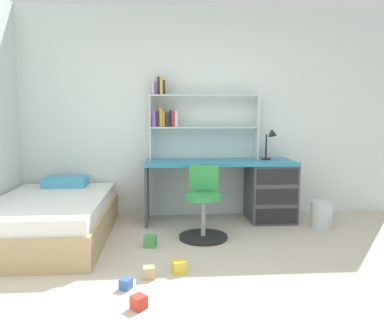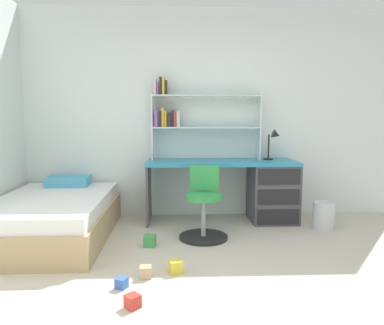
{
  "view_description": "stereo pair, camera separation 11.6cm",
  "coord_description": "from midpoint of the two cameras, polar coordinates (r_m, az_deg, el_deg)",
  "views": [
    {
      "loc": [
        -0.4,
        -2.46,
        1.31
      ],
      "look_at": [
        -0.12,
        1.37,
        0.82
      ],
      "focal_mm": 34.85,
      "sensor_mm": 36.0,
      "label": 1
    },
    {
      "loc": [
        -0.29,
        -2.47,
        1.31
      ],
      "look_at": [
        -0.12,
        1.37,
        0.82
      ],
      "focal_mm": 34.85,
      "sensor_mm": 36.0,
      "label": 2
    }
  ],
  "objects": [
    {
      "name": "desk",
      "position": [
        4.73,
        9.33,
        -3.78
      ],
      "size": [
        1.83,
        0.6,
        0.76
      ],
      "color": "teal",
      "rests_on": "ground_plane"
    },
    {
      "name": "toy_block_red_4",
      "position": [
        2.74,
        -9.43,
        -20.33
      ],
      "size": [
        0.13,
        0.13,
        0.09
      ],
      "primitive_type": "cube",
      "rotation": [
        0.0,
        0.0,
        2.3
      ],
      "color": "red",
      "rests_on": "ground_plane"
    },
    {
      "name": "bookshelf_hutch",
      "position": [
        4.7,
        -1.42,
        7.43
      ],
      "size": [
        1.37,
        0.22,
        1.02
      ],
      "color": "silver",
      "rests_on": "desk"
    },
    {
      "name": "desk_lamp",
      "position": [
        4.77,
        11.44,
        3.47
      ],
      "size": [
        0.2,
        0.17,
        0.38
      ],
      "color": "black",
      "rests_on": "desk"
    },
    {
      "name": "toy_block_green_1",
      "position": [
        3.85,
        -7.29,
        -11.86
      ],
      "size": [
        0.13,
        0.13,
        0.11
      ],
      "primitive_type": "cube",
      "rotation": [
        0.0,
        0.0,
        1.43
      ],
      "color": "#479E51",
      "rests_on": "ground_plane"
    },
    {
      "name": "bed_platform",
      "position": [
        4.27,
        -21.52,
        -8.01
      ],
      "size": [
        1.18,
        1.81,
        0.57
      ],
      "color": "tan",
      "rests_on": "ground_plane"
    },
    {
      "name": "swivel_chair",
      "position": [
        4.03,
        0.9,
        -7.31
      ],
      "size": [
        0.52,
        0.52,
        0.77
      ],
      "color": "black",
      "rests_on": "ground_plane"
    },
    {
      "name": "toy_block_natural_0",
      "position": [
        3.17,
        -7.69,
        -16.33
      ],
      "size": [
        0.1,
        0.1,
        0.09
      ],
      "primitive_type": "cube",
      "rotation": [
        0.0,
        0.0,
        0.06
      ],
      "color": "tan",
      "rests_on": "ground_plane"
    },
    {
      "name": "toy_block_blue_2",
      "position": [
        3.02,
        -11.24,
        -17.77
      ],
      "size": [
        0.11,
        0.11,
        0.08
      ],
      "primitive_type": "cube",
      "rotation": [
        0.0,
        0.0,
        2.69
      ],
      "color": "#3860B7",
      "rests_on": "ground_plane"
    },
    {
      "name": "waste_bin",
      "position": [
        4.62,
        18.5,
        -7.59
      ],
      "size": [
        0.25,
        0.25,
        0.32
      ],
      "primitive_type": "cylinder",
      "color": "silver",
      "rests_on": "ground_plane"
    },
    {
      "name": "toy_block_yellow_3",
      "position": [
        3.24,
        -3.14,
        -15.64
      ],
      "size": [
        0.13,
        0.13,
        0.1
      ],
      "primitive_type": "cube",
      "rotation": [
        0.0,
        0.0,
        0.31
      ],
      "color": "gold",
      "rests_on": "ground_plane"
    },
    {
      "name": "ground_plane",
      "position": [
        2.82,
        3.57,
        -20.73
      ],
      "size": [
        5.44,
        5.74,
        0.02
      ],
      "primitive_type": "cube",
      "color": "beige"
    },
    {
      "name": "room_shell",
      "position": [
        3.72,
        -16.89,
        7.25
      ],
      "size": [
        5.44,
        5.74,
        2.67
      ],
      "color": "silver",
      "rests_on": "ground_plane"
    }
  ]
}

